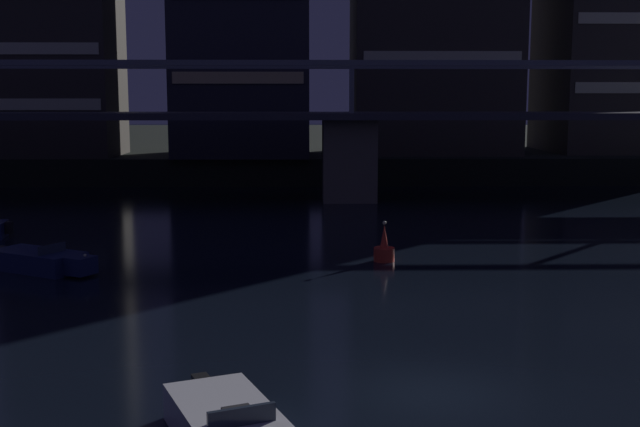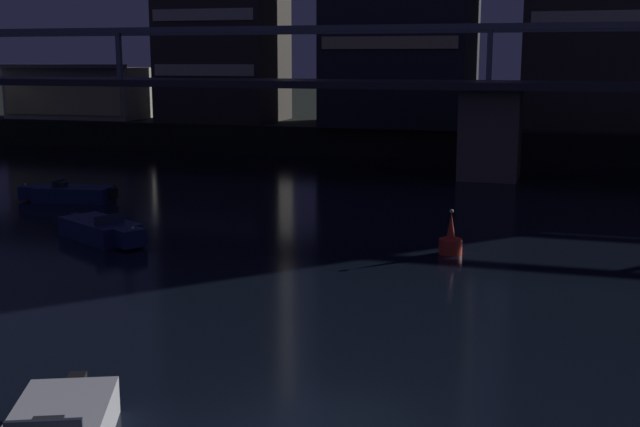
# 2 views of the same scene
# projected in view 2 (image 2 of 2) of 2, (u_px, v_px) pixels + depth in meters

# --- Properties ---
(ground_plane) EXTENTS (400.00, 400.00, 0.00)m
(ground_plane) POSITION_uv_depth(u_px,v_px,m) (330.00, 425.00, 16.63)
(ground_plane) COLOR black
(far_riverbank) EXTENTS (240.00, 80.00, 2.20)m
(far_riverbank) POSITION_uv_depth(u_px,v_px,m) (525.00, 112.00, 96.02)
(far_riverbank) COLOR black
(far_riverbank) RESTS_ON ground
(river_bridge) EXTENTS (102.60, 6.40, 9.38)m
(river_bridge) POSITION_uv_depth(u_px,v_px,m) (492.00, 104.00, 50.18)
(river_bridge) COLOR #605B51
(river_bridge) RESTS_ON ground
(waterfront_pavilion) EXTENTS (12.40, 7.40, 4.70)m
(waterfront_pavilion) POSITION_uv_depth(u_px,v_px,m) (81.00, 92.00, 71.71)
(waterfront_pavilion) COLOR #B2AD9E
(waterfront_pavilion) RESTS_ON far_riverbank
(speedboat_near_center) EXTENTS (5.23, 2.40, 1.16)m
(speedboat_near_center) POSITION_uv_depth(u_px,v_px,m) (70.00, 194.00, 42.45)
(speedboat_near_center) COLOR #19234C
(speedboat_near_center) RESTS_ON ground
(speedboat_mid_right) EXTENTS (4.87, 3.61, 1.16)m
(speedboat_mid_right) POSITION_uv_depth(u_px,v_px,m) (102.00, 230.00, 33.49)
(speedboat_mid_right) COLOR #19234C
(speedboat_mid_right) RESTS_ON ground
(channel_buoy) EXTENTS (0.90, 0.90, 1.76)m
(channel_buoy) POSITION_uv_depth(u_px,v_px,m) (451.00, 242.00, 31.07)
(channel_buoy) COLOR red
(channel_buoy) RESTS_ON ground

